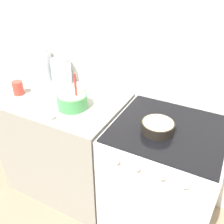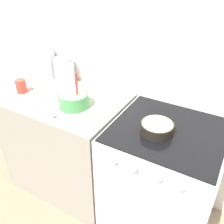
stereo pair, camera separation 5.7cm
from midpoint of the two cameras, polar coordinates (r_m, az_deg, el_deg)
The scene contains 10 objects.
wall_back at distance 1.94m, azimuth 7.33°, elevation 11.93°, with size 4.93×0.05×2.40m.
countertop_cabinet at distance 2.25m, azimuth -9.19°, elevation -6.91°, with size 0.96×0.68×0.91m.
stove at distance 1.95m, azimuth 12.02°, elevation -14.84°, with size 0.74×0.70×0.91m.
mixing_bowl at distance 1.84m, azimuth -7.92°, elevation 2.94°, with size 0.22×0.22×0.27m.
baking_pan at distance 1.59m, azimuth 11.28°, elevation -3.53°, with size 0.21×0.21×0.07m.
storage_jar_left at distance 2.34m, azimuth -14.04°, elevation 10.32°, with size 0.16×0.16×0.27m.
storage_jar_middle at distance 2.22m, azimuth -10.06°, elevation 8.97°, with size 0.17×0.17×0.22m.
tin_can at distance 2.14m, azimuth -19.35°, elevation 5.58°, with size 0.08×0.08×0.11m.
recipe_page at distance 1.87m, azimuth -13.72°, elevation 0.75°, with size 0.19×0.25×0.01m.
measuring_spoon at distance 1.76m, azimuth -12.73°, elevation -0.71°, with size 0.12×0.04×0.04m.
Camera 2 is at (0.71, -0.97, 1.86)m, focal length 40.00 mm.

